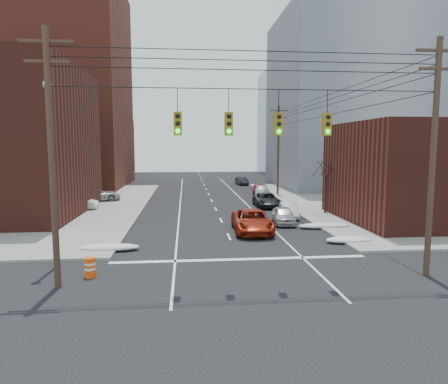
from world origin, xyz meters
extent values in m
plane|color=black|center=(0.00, 0.00, 0.00)|extent=(160.00, 160.00, 0.00)
cube|color=brown|center=(-24.00, 48.00, 15.00)|extent=(24.00, 20.00, 30.00)
cube|color=#522018|center=(-26.00, 74.00, 6.00)|extent=(22.00, 18.00, 12.00)
cube|color=gray|center=(22.00, 44.00, 12.50)|extent=(22.00, 20.00, 25.00)
cube|color=gray|center=(24.00, 70.00, 11.00)|extent=(20.00, 18.00, 22.00)
cube|color=#522018|center=(18.00, 16.00, 4.00)|extent=(16.00, 12.00, 8.00)
cylinder|color=#473323|center=(-8.50, 3.00, 5.50)|extent=(0.28, 0.28, 11.00)
cube|color=#473323|center=(-8.50, 3.00, 10.40)|extent=(2.20, 0.12, 0.12)
cube|color=#473323|center=(-8.50, 3.00, 9.60)|extent=(1.80, 0.12, 0.12)
cylinder|color=#473323|center=(8.50, 3.00, 5.50)|extent=(0.28, 0.28, 11.00)
cube|color=#473323|center=(8.50, 3.00, 10.40)|extent=(2.20, 0.12, 0.12)
cube|color=#473323|center=(8.50, 3.00, 9.60)|extent=(1.80, 0.12, 0.12)
cylinder|color=#473323|center=(8.50, 34.00, 5.50)|extent=(0.28, 0.28, 11.00)
cube|color=#473323|center=(8.50, 34.00, 10.40)|extent=(2.20, 0.12, 0.12)
cube|color=#473323|center=(8.50, 34.00, 9.60)|extent=(1.80, 0.12, 0.12)
cylinder|color=black|center=(0.00, 3.00, 8.60)|extent=(17.00, 0.04, 0.04)
cylinder|color=black|center=(-3.20, 3.00, 8.10)|extent=(0.03, 0.03, 1.00)
cube|color=olive|center=(-3.20, 3.00, 7.10)|extent=(0.35, 0.30, 1.00)
sphere|color=black|center=(-3.20, 2.83, 7.42)|extent=(0.20, 0.20, 0.20)
sphere|color=black|center=(-3.20, 2.83, 7.10)|extent=(0.20, 0.20, 0.20)
sphere|color=#0CE526|center=(-3.20, 2.83, 6.78)|extent=(0.20, 0.20, 0.20)
cylinder|color=black|center=(-1.00, 3.00, 8.10)|extent=(0.03, 0.03, 1.00)
cube|color=olive|center=(-1.00, 3.00, 7.10)|extent=(0.35, 0.30, 1.00)
sphere|color=black|center=(-1.00, 2.83, 7.42)|extent=(0.20, 0.20, 0.20)
sphere|color=black|center=(-1.00, 2.83, 7.10)|extent=(0.20, 0.20, 0.20)
sphere|color=#0CE526|center=(-1.00, 2.83, 6.78)|extent=(0.20, 0.20, 0.20)
cylinder|color=black|center=(1.20, 3.00, 8.10)|extent=(0.03, 0.03, 1.00)
cube|color=olive|center=(1.20, 3.00, 7.10)|extent=(0.35, 0.30, 1.00)
sphere|color=black|center=(1.20, 2.83, 7.42)|extent=(0.20, 0.20, 0.20)
sphere|color=black|center=(1.20, 2.83, 7.10)|extent=(0.20, 0.20, 0.20)
sphere|color=#0CE526|center=(1.20, 2.83, 6.78)|extent=(0.20, 0.20, 0.20)
cylinder|color=black|center=(3.40, 3.00, 8.10)|extent=(0.03, 0.03, 1.00)
cube|color=olive|center=(3.40, 3.00, 7.10)|extent=(0.35, 0.30, 1.00)
sphere|color=black|center=(3.40, 2.83, 7.42)|extent=(0.20, 0.20, 0.20)
sphere|color=black|center=(3.40, 2.83, 7.10)|extent=(0.20, 0.20, 0.20)
sphere|color=#0CE526|center=(3.40, 2.83, 6.78)|extent=(0.20, 0.20, 0.20)
cylinder|color=gray|center=(-9.50, 6.00, 4.50)|extent=(0.18, 0.18, 9.00)
sphere|color=gray|center=(-9.50, 6.00, 9.10)|extent=(0.44, 0.44, 0.44)
cylinder|color=black|center=(9.60, 20.00, 1.75)|extent=(0.20, 0.20, 3.50)
cylinder|color=black|center=(9.98, 20.12, 4.07)|extent=(0.27, 0.82, 1.19)
cylinder|color=black|center=(9.82, 20.57, 4.16)|extent=(1.17, 0.54, 1.38)
cylinder|color=black|center=(9.17, 20.74, 4.19)|extent=(1.44, 1.00, 1.48)
cylinder|color=black|center=(9.20, 20.06, 4.07)|extent=(0.17, 0.84, 1.19)
cylinder|color=black|center=(9.15, 19.58, 4.16)|extent=(0.82, 0.99, 1.40)
cylinder|color=black|center=(9.66, 19.15, 4.19)|extent=(1.74, 0.21, 1.43)
cylinder|color=black|center=(9.93, 19.77, 4.07)|extent=(0.48, 0.73, 1.20)
ellipsoid|color=silver|center=(-7.40, 9.00, 0.21)|extent=(3.50, 1.08, 0.42)
ellipsoid|color=silver|center=(7.40, 9.50, 0.21)|extent=(3.00, 1.08, 0.42)
ellipsoid|color=silver|center=(7.40, 14.00, 0.21)|extent=(4.00, 1.08, 0.42)
imported|color=maroon|center=(1.81, 13.32, 0.79)|extent=(2.83, 5.80, 1.59)
imported|color=#BCBBC1|center=(4.80, 16.10, 0.68)|extent=(2.00, 4.12, 1.36)
imported|color=silver|center=(5.95, 18.74, 0.64)|extent=(1.78, 3.99, 1.27)
imported|color=black|center=(5.24, 24.83, 0.70)|extent=(2.45, 5.11, 1.41)
imported|color=#A3A4A8|center=(6.40, 33.38, 0.67)|extent=(2.37, 4.77, 1.33)
imported|color=maroon|center=(6.38, 34.86, 0.71)|extent=(2.15, 4.36, 1.43)
imported|color=black|center=(5.92, 47.74, 0.65)|extent=(1.78, 4.05, 1.29)
imported|color=white|center=(-13.18, 24.13, 0.79)|extent=(4.04, 1.86, 1.28)
imported|color=#B2B3B7|center=(-12.51, 30.00, 0.84)|extent=(5.35, 3.44, 1.37)
imported|color=black|center=(-18.31, 24.84, 0.85)|extent=(5.09, 2.88, 1.39)
imported|color=#A7A7AC|center=(-18.90, 24.62, 0.85)|extent=(4.33, 2.26, 1.41)
cylinder|color=#F4510C|center=(-7.41, 4.26, 0.47)|extent=(0.68, 0.68, 0.94)
cylinder|color=white|center=(-7.41, 4.26, 0.66)|extent=(0.69, 0.69, 0.11)
cylinder|color=white|center=(-7.41, 4.26, 0.42)|extent=(0.69, 0.69, 0.11)
camera|label=1|loc=(-2.89, -14.46, 6.16)|focal=32.00mm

